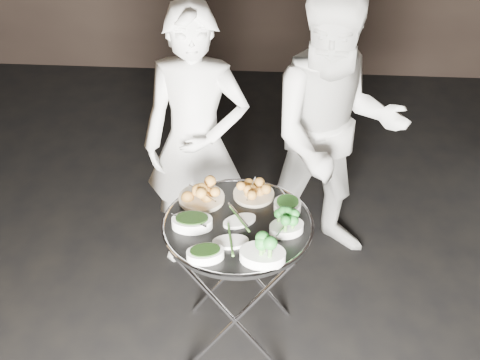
# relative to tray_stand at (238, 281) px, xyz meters

# --- Properties ---
(tray_stand) EXTENTS (0.54, 0.46, 0.80)m
(tray_stand) POSITION_rel_tray_stand_xyz_m (0.00, 0.00, 0.00)
(tray_stand) COLOR silver
(tray_stand) RESTS_ON floor
(serving_tray) EXTENTS (0.70, 0.70, 0.04)m
(serving_tray) POSITION_rel_tray_stand_xyz_m (0.00, 0.00, 0.35)
(serving_tray) COLOR black
(serving_tray) RESTS_ON tray_stand
(potato_plate_a) EXTENTS (0.22, 0.22, 0.08)m
(potato_plate_a) POSITION_rel_tray_stand_xyz_m (-0.19, 0.17, 0.40)
(potato_plate_a) COLOR beige
(potato_plate_a) RESTS_ON serving_tray
(potato_plate_b) EXTENTS (0.20, 0.20, 0.07)m
(potato_plate_b) POSITION_rel_tray_stand_xyz_m (0.06, 0.22, 0.40)
(potato_plate_b) COLOR beige
(potato_plate_b) RESTS_ON serving_tray
(greens_bowl) EXTENTS (0.13, 0.13, 0.08)m
(greens_bowl) POSITION_rel_tray_stand_xyz_m (0.23, 0.12, 0.40)
(greens_bowl) COLOR white
(greens_bowl) RESTS_ON serving_tray
(asparagus_plate_a) EXTENTS (0.18, 0.16, 0.03)m
(asparagus_plate_a) POSITION_rel_tray_stand_xyz_m (0.01, 0.01, 0.38)
(asparagus_plate_a) COLOR white
(asparagus_plate_a) RESTS_ON serving_tray
(asparagus_plate_b) EXTENTS (0.18, 0.12, 0.03)m
(asparagus_plate_b) POSITION_rel_tray_stand_xyz_m (-0.02, -0.14, 0.38)
(asparagus_plate_b) COLOR white
(asparagus_plate_b) RESTS_ON serving_tray
(spinach_bowl_a) EXTENTS (0.19, 0.13, 0.08)m
(spinach_bowl_a) POSITION_rel_tray_stand_xyz_m (-0.21, -0.04, 0.40)
(spinach_bowl_a) COLOR white
(spinach_bowl_a) RESTS_ON serving_tray
(spinach_bowl_b) EXTENTS (0.19, 0.15, 0.07)m
(spinach_bowl_b) POSITION_rel_tray_stand_xyz_m (-0.12, -0.24, 0.39)
(spinach_bowl_b) COLOR white
(spinach_bowl_b) RESTS_ON serving_tray
(broccoli_bowl_a) EXTENTS (0.19, 0.17, 0.07)m
(broccoli_bowl_a) POSITION_rel_tray_stand_xyz_m (0.22, -0.04, 0.39)
(broccoli_bowl_a) COLOR white
(broccoli_bowl_a) RESTS_ON serving_tray
(broccoli_bowl_b) EXTENTS (0.21, 0.16, 0.08)m
(broccoli_bowl_b) POSITION_rel_tray_stand_xyz_m (0.12, -0.24, 0.40)
(broccoli_bowl_b) COLOR white
(broccoli_bowl_b) RESTS_ON serving_tray
(serving_utensils) EXTENTS (0.58, 0.44, 0.01)m
(serving_utensils) POSITION_rel_tray_stand_xyz_m (0.02, 0.07, 0.41)
(serving_utensils) COLOR silver
(serving_utensils) RESTS_ON serving_tray
(waiter_left) EXTENTS (0.60, 0.42, 1.60)m
(waiter_left) POSITION_rel_tray_stand_xyz_m (-0.28, 0.68, 0.35)
(waiter_left) COLOR silver
(waiter_left) RESTS_ON floor
(waiter_right) EXTENTS (0.91, 0.76, 1.67)m
(waiter_right) POSITION_rel_tray_stand_xyz_m (0.48, 0.78, 0.39)
(waiter_right) COLOR silver
(waiter_right) RESTS_ON floor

